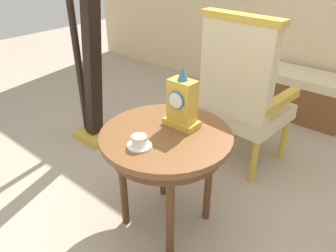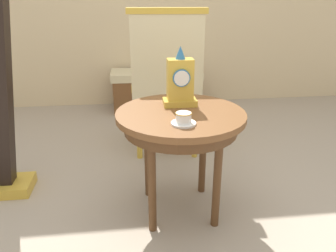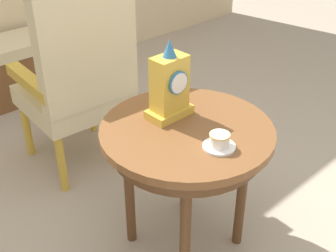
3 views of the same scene
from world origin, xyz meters
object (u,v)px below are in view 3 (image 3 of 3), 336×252
Objects in this scene: armchair at (79,73)px; window_bench at (1,73)px; mantel_clock at (170,87)px; teacup_left at (219,142)px; side_table at (187,143)px.

window_bench is (0.01, 1.10, -0.37)m from armchair.
mantel_clock is 0.72m from armchair.
teacup_left is 1.00m from armchair.
window_bench is at bearing 88.80° from teacup_left.
armchair is at bearing 88.86° from side_table.
window_bench is (0.03, 1.91, -0.33)m from side_table.
window_bench is (0.02, 1.80, -0.54)m from mantel_clock.
armchair reaches higher than side_table.
window_bench is (0.04, 2.10, -0.43)m from teacup_left.
side_table is 0.72× the size of window_bench.
mantel_clock is (0.01, 0.12, 0.21)m from side_table.
side_table is at bearing -90.86° from window_bench.
side_table is 0.21m from teacup_left.
armchair reaches higher than mantel_clock.
mantel_clock reaches higher than side_table.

